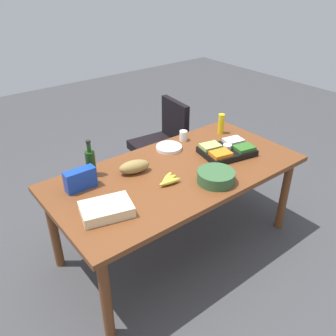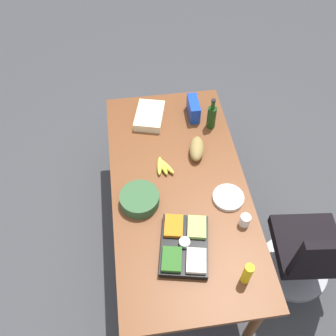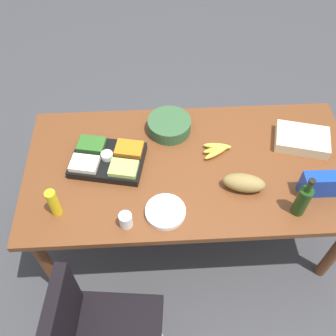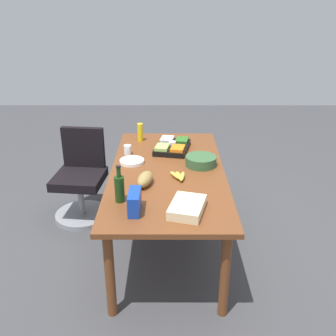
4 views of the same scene
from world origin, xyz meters
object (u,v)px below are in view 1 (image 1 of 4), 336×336
(office_chair, at_px, (161,153))
(chip_bag_blue, at_px, (80,179))
(mustard_bottle, at_px, (221,124))
(veggie_tray, at_px, (227,150))
(banana_bunch, at_px, (169,180))
(salad_bowl, at_px, (216,177))
(wine_bottle, at_px, (91,162))
(bread_loaf, at_px, (134,167))
(conference_table, at_px, (178,179))
(paper_plate_stack, at_px, (169,148))
(sheet_cake, at_px, (106,209))
(paper_cup, at_px, (183,136))

(office_chair, relative_size, chip_bag_blue, 4.15)
(mustard_bottle, bearing_deg, veggie_tray, -128.34)
(banana_bunch, relative_size, salad_bowl, 0.67)
(banana_bunch, xyz_separation_m, wine_bottle, (-0.38, 0.44, 0.08))
(office_chair, height_order, chip_bag_blue, office_chair)
(banana_bunch, distance_m, bread_loaf, 0.30)
(chip_bag_blue, bearing_deg, conference_table, -18.23)
(paper_plate_stack, bearing_deg, banana_bunch, -128.66)
(office_chair, xyz_separation_m, sheet_cake, (-1.21, -1.03, 0.42))
(sheet_cake, distance_m, wine_bottle, 0.51)
(salad_bowl, height_order, paper_plate_stack, salad_bowl)
(paper_plate_stack, distance_m, bread_loaf, 0.47)
(veggie_tray, xyz_separation_m, mustard_bottle, (0.26, 0.33, 0.06))
(conference_table, xyz_separation_m, wine_bottle, (-0.55, 0.35, 0.19))
(paper_cup, relative_size, wine_bottle, 0.32)
(conference_table, height_order, paper_cup, paper_cup)
(conference_table, bearing_deg, mustard_bottle, 20.76)
(mustard_bottle, distance_m, chip_bag_blue, 1.45)
(veggie_tray, relative_size, bread_loaf, 1.96)
(salad_bowl, bearing_deg, office_chair, 71.43)
(conference_table, height_order, salad_bowl, salad_bowl)
(mustard_bottle, height_order, paper_plate_stack, mustard_bottle)
(mustard_bottle, bearing_deg, banana_bunch, -157.53)
(paper_cup, height_order, chip_bag_blue, chip_bag_blue)
(mustard_bottle, xyz_separation_m, bread_loaf, (-1.03, -0.11, -0.04))
(paper_cup, xyz_separation_m, bread_loaf, (-0.66, -0.20, 0.01))
(sheet_cake, xyz_separation_m, salad_bowl, (0.81, -0.16, 0.01))
(office_chair, bearing_deg, chip_bag_blue, -151.36)
(paper_cup, xyz_separation_m, chip_bag_blue, (-1.07, -0.15, 0.03))
(banana_bunch, bearing_deg, chip_bag_blue, 148.57)
(conference_table, xyz_separation_m, office_chair, (0.51, 0.89, -0.31))
(wine_bottle, height_order, paper_plate_stack, wine_bottle)
(chip_bag_blue, height_order, paper_plate_stack, chip_bag_blue)
(office_chair, bearing_deg, banana_bunch, -124.56)
(office_chair, distance_m, banana_bunch, 1.26)
(conference_table, height_order, banana_bunch, banana_bunch)
(office_chair, bearing_deg, wine_bottle, -153.04)
(paper_cup, relative_size, mustard_bottle, 0.48)
(chip_bag_blue, distance_m, paper_plate_stack, 0.87)
(wine_bottle, bearing_deg, banana_bunch, -49.13)
(sheet_cake, bearing_deg, banana_bunch, 4.68)
(mustard_bottle, xyz_separation_m, paper_plate_stack, (-0.58, 0.04, -0.08))
(mustard_bottle, height_order, wine_bottle, wine_bottle)
(salad_bowl, bearing_deg, sheet_cake, 169.05)
(banana_bunch, xyz_separation_m, paper_plate_stack, (0.33, 0.42, -0.01))
(conference_table, bearing_deg, office_chair, 60.08)
(paper_cup, relative_size, bread_loaf, 0.38)
(office_chair, relative_size, mustard_bottle, 4.91)
(banana_bunch, bearing_deg, mustard_bottle, 22.47)
(mustard_bottle, relative_size, chip_bag_blue, 0.84)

